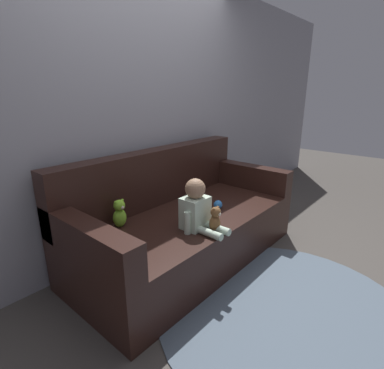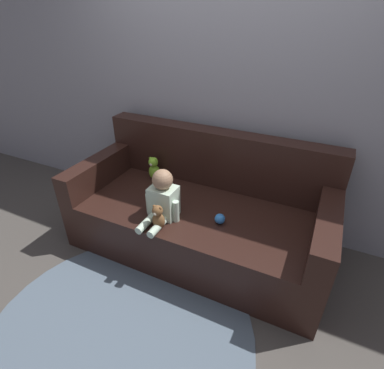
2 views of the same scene
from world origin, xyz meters
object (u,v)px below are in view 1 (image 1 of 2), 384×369
Objects in this scene: couch at (183,223)px; toy_ball at (218,205)px; teddy_bear_brown at (215,219)px; plush_toy_side at (120,213)px; person_baby at (197,208)px.

couch is 26.65× the size of toy_ball.
couch is 0.53m from teddy_bear_brown.
toy_ball is at bearing -24.44° from plush_toy_side.
couch is at bearing 140.10° from toy_ball.
person_baby reaches higher than toy_ball.
teddy_bear_brown is 0.89× the size of plush_toy_side.
person_baby is at bearing -120.01° from couch.
person_baby is 1.98× the size of teddy_bear_brown.
teddy_bear_brown is 0.47m from toy_ball.
couch is at bearing 59.99° from person_baby.
couch is 9.28× the size of plush_toy_side.
teddy_bear_brown is 2.54× the size of toy_ball.
couch is 0.37m from toy_ball.
teddy_bear_brown is at bearing -72.10° from person_baby.
teddy_bear_brown is at bearing -106.72° from couch.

